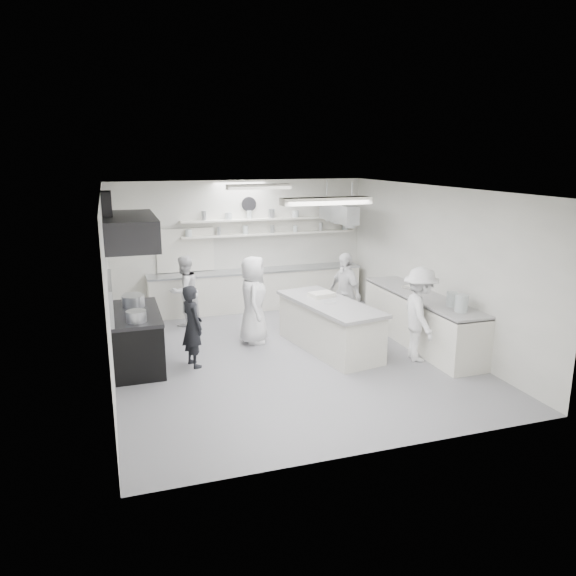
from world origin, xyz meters
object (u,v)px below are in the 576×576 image
object	(u,v)px
right_counter	(421,321)
cook_back	(184,291)
prep_island	(329,327)
stove	(137,340)
back_counter	(257,290)
cook_stove	(192,326)

from	to	relation	value
right_counter	cook_back	xyz separation A→B (m)	(-4.14, 2.63, 0.29)
prep_island	stove	bearing A→B (deg)	164.60
back_counter	right_counter	xyz separation A→B (m)	(2.35, -3.40, 0.01)
cook_back	back_counter	bearing A→B (deg)	168.54
cook_back	cook_stove	bearing A→B (deg)	50.84
cook_back	prep_island	bearing A→B (deg)	100.50
back_counter	prep_island	size ratio (longest dim) A/B	2.12
stove	cook_stove	world-z (taller)	cook_stove
back_counter	cook_back	xyz separation A→B (m)	(-1.79, -0.77, 0.30)
back_counter	cook_back	distance (m)	1.97
back_counter	prep_island	bearing A→B (deg)	-79.65
right_counter	cook_stove	bearing A→B (deg)	176.83
back_counter	right_counter	world-z (taller)	right_counter
back_counter	prep_island	xyz separation A→B (m)	(0.57, -3.11, -0.03)
cook_stove	stove	bearing A→B (deg)	52.29
right_counter	cook_back	bearing A→B (deg)	147.54
back_counter	cook_stove	world-z (taller)	cook_stove
back_counter	cook_stove	bearing A→B (deg)	-122.06
back_counter	cook_stove	xyz separation A→B (m)	(-1.98, -3.16, 0.26)
back_counter	prep_island	world-z (taller)	back_counter
right_counter	cook_stove	size ratio (longest dim) A/B	2.30
stove	right_counter	distance (m)	5.28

